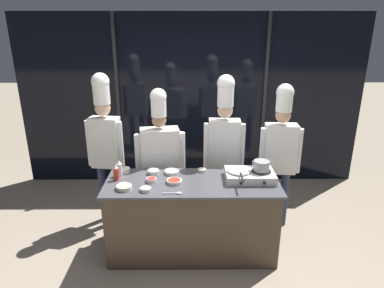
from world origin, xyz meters
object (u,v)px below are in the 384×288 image
(frying_pan, at_px, (239,169))
(prep_bowl_noodles, at_px, (125,170))
(portable_stove, at_px, (250,175))
(prep_bowl_shrimp, at_px, (172,172))
(squeeze_bottle_clear, at_px, (119,169))
(squeeze_bottle_chili, at_px, (116,173))
(prep_bowl_ginger, at_px, (124,187))
(serving_spoon_slotted, at_px, (176,193))
(prep_bowl_mushrooms, at_px, (202,170))
(chef_line, at_px, (224,140))
(prep_bowl_bean_sprouts, at_px, (154,172))
(prep_bowl_chili_flakes, at_px, (174,181))
(chef_sous, at_px, (160,153))
(chef_pastry, at_px, (280,147))
(prep_bowl_chicken, at_px, (146,189))
(prep_bowl_bell_pepper, at_px, (151,180))
(chef_head, at_px, (105,137))
(stock_pot, at_px, (262,165))

(frying_pan, xyz_separation_m, prep_bowl_noodles, (-1.30, 0.21, -0.09))
(frying_pan, height_order, prep_bowl_noodles, frying_pan)
(portable_stove, distance_m, prep_bowl_shrimp, 0.89)
(squeeze_bottle_clear, xyz_separation_m, squeeze_bottle_chili, (-0.02, -0.11, -0.00))
(prep_bowl_ginger, relative_size, serving_spoon_slotted, 0.80)
(prep_bowl_mushrooms, xyz_separation_m, chef_line, (0.29, 0.37, 0.24))
(prep_bowl_bean_sprouts, height_order, prep_bowl_ginger, prep_bowl_bean_sprouts)
(portable_stove, xyz_separation_m, prep_bowl_chili_flakes, (-0.83, -0.08, -0.03))
(serving_spoon_slotted, bearing_deg, prep_bowl_bean_sprouts, 119.56)
(prep_bowl_chili_flakes, bearing_deg, chef_sous, 108.28)
(prep_bowl_mushrooms, relative_size, chef_pastry, 0.05)
(squeeze_bottle_clear, distance_m, prep_bowl_chicken, 0.51)
(prep_bowl_bell_pepper, relative_size, chef_line, 0.06)
(prep_bowl_bean_sprouts, distance_m, chef_sous, 0.38)
(prep_bowl_bean_sprouts, relative_size, prep_bowl_noodles, 1.11)
(prep_bowl_ginger, distance_m, chef_head, 0.95)
(portable_stove, distance_m, prep_bowl_bell_pepper, 1.09)
(frying_pan, bearing_deg, prep_bowl_bean_sprouts, 170.54)
(prep_bowl_ginger, bearing_deg, portable_stove, 9.45)
(prep_bowl_bean_sprouts, distance_m, prep_bowl_chili_flakes, 0.34)
(frying_pan, height_order, prep_bowl_chili_flakes, frying_pan)
(squeeze_bottle_clear, relative_size, prep_bowl_ginger, 1.13)
(squeeze_bottle_clear, xyz_separation_m, prep_bowl_mushrooms, (0.94, 0.11, -0.07))
(prep_bowl_mushrooms, height_order, prep_bowl_bell_pepper, prep_bowl_bell_pepper)
(prep_bowl_chili_flakes, bearing_deg, frying_pan, 5.87)
(chef_sous, distance_m, chef_pastry, 1.49)
(prep_bowl_chicken, bearing_deg, chef_sous, 83.70)
(prep_bowl_chicken, height_order, prep_bowl_chili_flakes, same)
(prep_bowl_ginger, bearing_deg, prep_bowl_mushrooms, 28.07)
(chef_sous, relative_size, chef_line, 0.92)
(prep_bowl_bean_sprouts, xyz_separation_m, prep_bowl_mushrooms, (0.56, 0.06, -0.01))
(frying_pan, xyz_separation_m, squeeze_bottle_clear, (-1.34, 0.11, -0.03))
(prep_bowl_chili_flakes, height_order, chef_pastry, chef_pastry)
(squeeze_bottle_chili, bearing_deg, squeeze_bottle_clear, 82.16)
(prep_bowl_bell_pepper, bearing_deg, chef_line, 36.75)
(prep_bowl_shrimp, bearing_deg, stock_pot, -9.45)
(frying_pan, bearing_deg, prep_bowl_shrimp, 167.14)
(portable_stove, distance_m, prep_bowl_chili_flakes, 0.84)
(squeeze_bottle_chili, xyz_separation_m, serving_spoon_slotted, (0.67, -0.33, -0.08))
(prep_bowl_chili_flakes, xyz_separation_m, prep_bowl_bell_pepper, (-0.25, 0.03, 0.00))
(squeeze_bottle_chili, height_order, chef_head, chef_head)
(prep_bowl_bean_sprouts, xyz_separation_m, prep_bowl_chili_flakes, (0.25, -0.23, -0.01))
(prep_bowl_chicken, relative_size, serving_spoon_slotted, 0.54)
(prep_bowl_ginger, bearing_deg, prep_bowl_noodles, 99.20)
(prep_bowl_chicken, distance_m, prep_bowl_noodles, 0.56)
(prep_bowl_chili_flakes, relative_size, chef_line, 0.09)
(portable_stove, height_order, chef_line, chef_line)
(prep_bowl_shrimp, distance_m, chef_head, 1.00)
(prep_bowl_noodles, relative_size, prep_bowl_bell_pepper, 1.07)
(chef_pastry, bearing_deg, prep_bowl_chili_flakes, 27.24)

